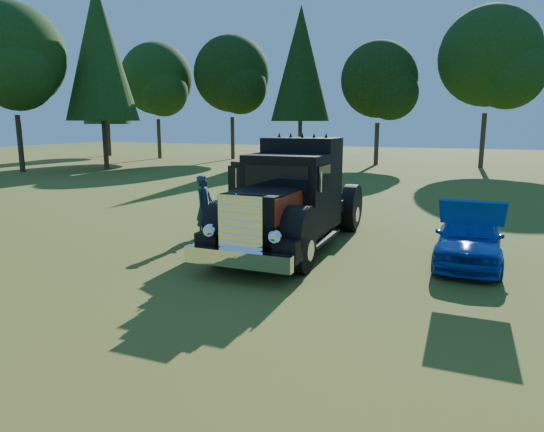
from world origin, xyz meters
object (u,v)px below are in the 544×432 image
(spectator_near, at_px, (204,206))
(spectator_far, at_px, (253,208))
(diamond_t_truck, at_px, (291,202))
(distant_teal_car, at_px, (284,157))
(hotrod_coupe, at_px, (469,237))

(spectator_near, bearing_deg, spectator_far, -63.39)
(spectator_near, height_order, spectator_far, spectator_near)
(diamond_t_truck, bearing_deg, distant_teal_car, 111.47)
(diamond_t_truck, distance_m, spectator_far, 1.91)
(spectator_near, distance_m, spectator_far, 1.47)
(diamond_t_truck, height_order, spectator_far, diamond_t_truck)
(diamond_t_truck, height_order, spectator_near, diamond_t_truck)
(hotrod_coupe, height_order, distant_teal_car, hotrod_coupe)
(diamond_t_truck, distance_m, spectator_near, 2.95)
(diamond_t_truck, xyz_separation_m, spectator_near, (-2.91, 0.31, -0.35))
(diamond_t_truck, bearing_deg, spectator_far, 149.00)
(diamond_t_truck, height_order, hotrod_coupe, diamond_t_truck)
(diamond_t_truck, distance_m, hotrod_coupe, 4.62)
(diamond_t_truck, xyz_separation_m, spectator_far, (-1.59, 0.96, -0.43))
(hotrod_coupe, relative_size, spectator_far, 2.39)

